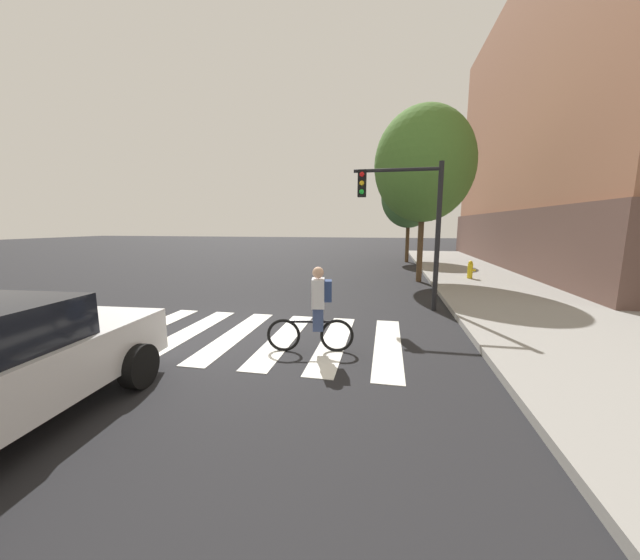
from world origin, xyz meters
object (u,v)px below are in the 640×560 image
at_px(cyclist, 316,310).
at_px(street_tree_mid, 409,196).
at_px(street_tree_near, 424,165).
at_px(fire_hydrant, 470,270).
at_px(traffic_light_near, 409,211).

relative_size(cyclist, street_tree_mid, 0.26).
xyz_separation_m(cyclist, street_tree_near, (2.73, 9.07, 4.11)).
bearing_deg(street_tree_mid, fire_hydrant, -73.40).
xyz_separation_m(street_tree_near, street_tree_mid, (-0.09, 8.08, -0.61)).
bearing_deg(cyclist, street_tree_near, 73.27).
distance_m(cyclist, traffic_light_near, 4.73).
relative_size(fire_hydrant, street_tree_mid, 0.12).
bearing_deg(cyclist, fire_hydrant, 62.51).
height_order(fire_hydrant, street_tree_near, street_tree_near).
bearing_deg(cyclist, traffic_light_near, 63.95).
bearing_deg(street_tree_near, traffic_light_near, -99.23).
xyz_separation_m(cyclist, street_tree_mid, (2.64, 17.15, 3.49)).
bearing_deg(street_tree_mid, street_tree_near, -89.36).
distance_m(cyclist, street_tree_near, 10.32).
relative_size(fire_hydrant, street_tree_near, 0.11).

